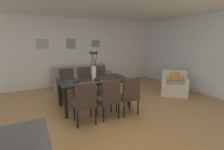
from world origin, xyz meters
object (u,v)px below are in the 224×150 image
framed_picture_center (71,44)px  bowl_near_right (72,78)px  dining_chair_near_left (85,101)px  centerpiece_vase (94,69)px  dining_chair_far_right (85,80)px  sofa (83,80)px  armchair (174,85)px  dining_table (94,82)px  dining_chair_far_left (109,97)px  dining_chair_mid_right (101,79)px  bowl_far_left (97,79)px  framed_picture_left (42,44)px  dining_chair_mid_left (129,94)px  bowl_near_left (76,82)px  framed_picture_right (96,44)px  dining_chair_near_right (67,83)px

framed_picture_center → bowl_near_right: bearing=-103.6°
dining_chair_near_left → bowl_near_right: size_ratio=5.41×
dining_chair_near_left → bowl_near_right: 1.11m
dining_chair_near_left → centerpiece_vase: bearing=58.2°
dining_chair_far_right → sofa: dining_chair_far_right is taller
centerpiece_vase → sofa: 2.05m
dining_chair_near_left → sofa: bearing=74.3°
dining_chair_near_left → armchair: (3.30, 0.67, -0.23)m
dining_table → dining_chair_far_left: size_ratio=1.96×
dining_chair_mid_right → bowl_far_left: 1.27m
dining_chair_far_right → armchair: (2.73, -1.09, -0.23)m
dining_chair_mid_right → framed_picture_left: framed_picture_left is taller
dining_chair_mid_left → bowl_near_right: (-1.08, 1.08, 0.27)m
sofa → dining_chair_mid_right: bearing=-72.1°
bowl_near_right → armchair: size_ratio=0.15×
centerpiece_vase → dining_chair_far_left: bearing=-88.4°
framed_picture_center → dining_chair_far_left: bearing=-89.6°
centerpiece_vase → bowl_near_left: centerpiece_vase is taller
dining_table → dining_chair_far_left: 0.86m
dining_chair_mid_left → dining_chair_mid_right: size_ratio=1.00×
bowl_near_right → sofa: bearing=65.2°
dining_chair_far_left → dining_chair_mid_left: 0.51m
dining_chair_mid_left → framed_picture_right: bearing=81.7°
dining_chair_far_left → dining_chair_mid_left: (0.51, -0.02, 0.00)m
dining_chair_near_right → framed_picture_right: framed_picture_right is taller
dining_chair_far_left → bowl_near_right: 1.23m
dining_chair_near_right → bowl_near_left: 1.13m
dining_chair_far_left → bowl_far_left: dining_chair_far_left is taller
dining_chair_far_left → centerpiece_vase: centerpiece_vase is taller
armchair → framed_picture_left: size_ratio=2.72×
dining_table → framed_picture_right: 2.82m
bowl_far_left → armchair: bearing=0.4°
dining_chair_far_left → armchair: dining_chair_far_left is taller
dining_chair_mid_right → armchair: size_ratio=0.81×
dining_chair_far_left → dining_chair_mid_right: bearing=72.9°
dining_chair_mid_right → armchair: dining_chair_mid_right is taller
dining_table → dining_chair_near_right: (-0.53, 0.88, -0.15)m
dining_chair_far_left → bowl_far_left: 0.70m
dining_chair_mid_left → framed_picture_center: (-0.54, 3.32, 1.12)m
sofa → armchair: size_ratio=1.83×
dining_chair_far_right → bowl_far_left: size_ratio=5.41×
dining_chair_near_right → centerpiece_vase: (0.53, -0.88, 0.51)m
dining_chair_near_left → framed_picture_center: framed_picture_center is taller
dining_table → dining_chair_near_left: (-0.54, -0.87, -0.15)m
bowl_near_right → framed_picture_right: framed_picture_right is taller
dining_chair_near_left → framed_picture_left: bearing=98.3°
armchair → centerpiece_vase: bearing=176.0°
bowl_near_left → framed_picture_right: framed_picture_right is taller
dining_chair_near_right → dining_chair_far_right: same height
centerpiece_vase → framed_picture_center: framed_picture_center is taller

